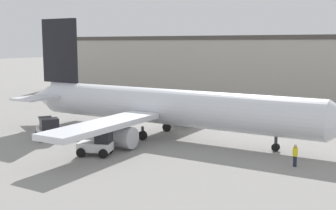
{
  "coord_description": "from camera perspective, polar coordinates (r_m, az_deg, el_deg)",
  "views": [
    {
      "loc": [
        20.98,
        -36.05,
        9.43
      ],
      "look_at": [
        0.0,
        0.0,
        3.3
      ],
      "focal_mm": 45.0,
      "sensor_mm": 36.0,
      "label": 1
    }
  ],
  "objects": [
    {
      "name": "terminal_building",
      "position": [
        77.18,
        4.71,
        5.3
      ],
      "size": [
        65.31,
        11.43,
        10.69
      ],
      "color": "#ADA89E",
      "rests_on": "ground_plane"
    },
    {
      "name": "ground_crew_worker",
      "position": [
        34.0,
        16.84,
        -6.48
      ],
      "size": [
        0.38,
        0.38,
        1.74
      ],
      "rotation": [
        0.0,
        0.0,
        3.89
      ],
      "color": "#1E2338",
      "rests_on": "ground_plane"
    },
    {
      "name": "ground_plane",
      "position": [
        42.76,
        0.0,
        -4.38
      ],
      "size": [
        400.0,
        400.0,
        0.0
      ],
      "primitive_type": "plane",
      "color": "gray"
    },
    {
      "name": "baggage_tug",
      "position": [
        36.2,
        -9.48,
        -5.22
      ],
      "size": [
        3.19,
        2.63,
        2.19
      ],
      "rotation": [
        0.0,
        0.0,
        0.35
      ],
      "color": "silver",
      "rests_on": "ground_plane"
    },
    {
      "name": "airplane",
      "position": [
        42.73,
        -1.22,
        -0.14
      ],
      "size": [
        37.43,
        29.42,
        12.23
      ],
      "rotation": [
        0.0,
        0.0,
        -0.01
      ],
      "color": "silver",
      "rests_on": "ground_plane"
    },
    {
      "name": "belt_loader_truck",
      "position": [
        43.23,
        -15.9,
        -3.16
      ],
      "size": [
        3.68,
        3.35,
        2.21
      ],
      "rotation": [
        0.0,
        0.0,
        -0.59
      ],
      "color": "silver",
      "rests_on": "ground_plane"
    }
  ]
}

